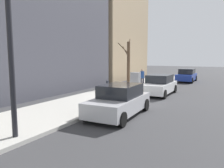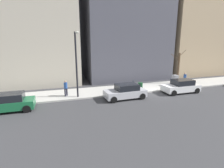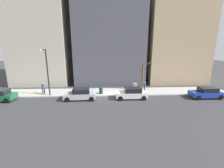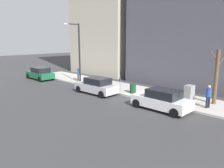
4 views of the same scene
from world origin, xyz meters
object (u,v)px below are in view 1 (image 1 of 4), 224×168
Objects in this scene: parked_car_blue at (187,75)px; trash_bin at (110,93)px; parked_car_white at (159,85)px; parked_car_silver at (119,101)px; office_tower_left at (96,19)px; parking_meter at (107,90)px; pedestrian_near_meter at (142,77)px; utility_box at (135,81)px; bare_tree at (128,63)px; streetlamp at (15,20)px.

parked_car_blue reaches higher than trash_bin.
parked_car_silver is at bearing 90.83° from parked_car_white.
trash_bin is 19.20m from office_tower_left.
parked_car_blue is 0.26× the size of office_tower_left.
parking_meter is 0.81× the size of pedestrian_near_meter.
parked_car_blue is at bearing -105.25° from utility_box.
trash_bin is (0.45, -1.17, -0.38)m from parking_meter.
parking_meter is 8.14m from bare_tree.
utility_box is at bearing 74.63° from parked_car_blue.
office_tower_left is (8.45, -7.83, 5.86)m from bare_tree.
utility_box reaches higher than parked_car_silver.
parked_car_silver is 22.28m from office_tower_left.
parked_car_silver is 0.66× the size of streetlamp.
parked_car_white is 0.94× the size of bare_tree.
parked_car_blue is at bearing -94.07° from streetlamp.
office_tower_left is at bearing -25.00° from pedestrian_near_meter.
parking_meter is at bearing 109.23° from pedestrian_near_meter.
streetlamp is 24.64m from office_tower_left.
utility_box reaches higher than parked_car_white.
parked_car_silver is 3.15× the size of parking_meter.
office_tower_left is (10.18, -14.40, 7.60)m from trash_bin.
parked_car_white is 3.32m from pedestrian_near_meter.
pedestrian_near_meter reaches higher than trash_bin.
bare_tree is 12.93m from office_tower_left.
streetlamp reaches higher than parked_car_white.
parked_car_blue is 3.11× the size of parking_meter.
parked_car_blue is 2.53× the size of pedestrian_near_meter.
streetlamp is 7.22× the size of trash_bin.
bare_tree is at bearing -46.91° from utility_box.
parked_car_blue is at bearing -115.89° from bare_tree.
trash_bin is at bearing 94.45° from utility_box.
parked_car_white is 0.65× the size of streetlamp.
parked_car_blue is 0.65× the size of streetlamp.
bare_tree is at bearing -70.08° from parked_car_silver.
pedestrian_near_meter is at bearing -77.85° from parked_car_silver.
bare_tree reaches higher than parking_meter.
parked_car_silver is at bearing -106.53° from streetlamp.
parked_car_blue reaches higher than parking_meter.
streetlamp reaches higher than bare_tree.
pedestrian_near_meter is at bearing -84.17° from parking_meter.
streetlamp is at bearing 107.33° from pedestrian_near_meter.
bare_tree reaches higher than parked_car_silver.
parked_car_blue is at bearing -98.49° from trash_bin.
bare_tree is at bearing -75.27° from trash_bin.
office_tower_left is (10.80, -21.75, 4.18)m from streetlamp.
trash_bin is (2.00, -2.70, -0.14)m from parked_car_silver.
parking_meter is (1.55, -1.54, 0.24)m from parked_car_silver.
parking_meter is 1.50× the size of trash_bin.
parked_car_blue is at bearing -90.99° from parked_car_white.
pedestrian_near_meter is 14.43m from office_tower_left.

